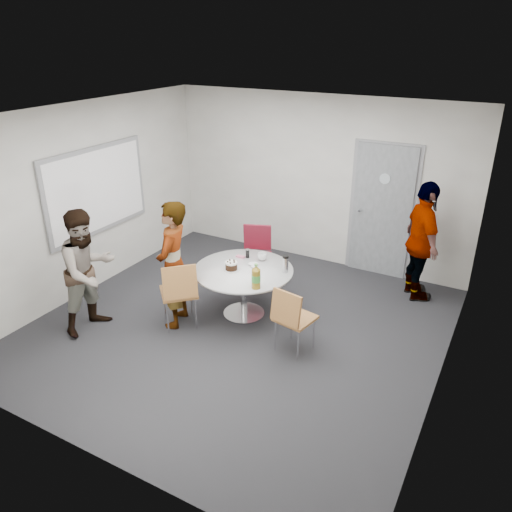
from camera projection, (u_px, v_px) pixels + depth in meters
The scene contains 15 objects.
floor at pixel (239, 327), 6.55m from camera, with size 5.00×5.00×0.00m, color #232327.
ceiling at pixel (235, 116), 5.43m from camera, with size 5.00×5.00×0.00m, color silver.
wall_back at pixel (317, 181), 7.98m from camera, with size 5.00×5.00×0.00m, color #B0AEA7.
wall_left at pixel (86, 200), 7.08m from camera, with size 5.00×5.00×0.00m, color #B0AEA7.
wall_right at pixel (456, 277), 4.89m from camera, with size 5.00×5.00×0.00m, color #B0AEA7.
wall_front at pixel (78, 333), 3.99m from camera, with size 5.00×5.00×0.00m, color #B0AEA7.
door at pixel (382, 211), 7.62m from camera, with size 1.02×0.17×2.12m.
whiteboard at pixel (97, 190), 7.18m from camera, with size 0.04×1.90×1.25m.
table at pixel (245, 276), 6.58m from camera, with size 1.31×1.31×1.01m.
chair_near_left at pixel (179, 289), 6.30m from camera, with size 0.65×0.65×0.94m.
chair_near_right at pixel (291, 315), 5.82m from camera, with size 0.48×0.51×0.86m.
chair_far at pixel (256, 249), 7.47m from camera, with size 0.56×0.59×0.91m.
person_main at pixel (173, 265), 6.31m from camera, with size 0.61×0.40×1.68m, color #A5C6EA.
person_left at pixel (88, 271), 6.23m from camera, with size 0.79×0.61×1.62m, color white.
person_right at pixel (422, 242), 6.94m from camera, with size 1.01×0.42×1.73m, color black.
Camera 1 is at (2.87, -4.77, 3.57)m, focal length 35.00 mm.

